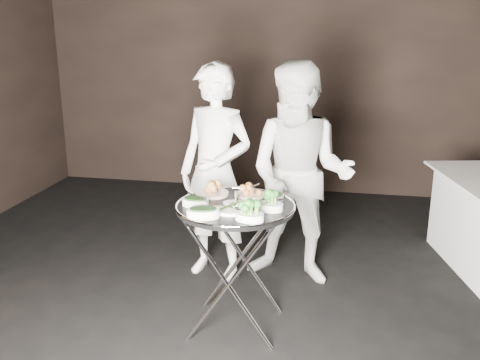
% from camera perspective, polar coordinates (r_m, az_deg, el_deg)
% --- Properties ---
extents(wall_back, '(6.00, 0.05, 3.00)m').
position_cam_1_polar(wall_back, '(6.13, 7.02, 12.53)').
color(wall_back, black).
rests_on(wall_back, floor).
extents(tray_stand, '(0.56, 0.47, 0.82)m').
position_cam_1_polar(tray_stand, '(3.40, -0.49, -8.68)').
color(tray_stand, silver).
rests_on(tray_stand, floor).
extents(serving_tray, '(0.74, 0.74, 0.04)m').
position_cam_1_polar(serving_tray, '(3.26, -0.51, -2.87)').
color(serving_tray, black).
rests_on(serving_tray, tray_stand).
extents(potato_plate_a, '(0.22, 0.22, 0.08)m').
position_cam_1_polar(potato_plate_a, '(3.45, -3.04, -1.04)').
color(potato_plate_a, beige).
rests_on(potato_plate_a, serving_tray).
extents(potato_plate_b, '(0.20, 0.20, 0.07)m').
position_cam_1_polar(potato_plate_b, '(3.42, 1.07, -1.20)').
color(potato_plate_b, beige).
rests_on(potato_plate_b, serving_tray).
extents(greens_bowl, '(0.11, 0.11, 0.06)m').
position_cam_1_polar(greens_bowl, '(3.34, 3.79, -1.72)').
color(greens_bowl, silver).
rests_on(greens_bowl, serving_tray).
extents(asparagus_plate_a, '(0.17, 0.10, 0.03)m').
position_cam_1_polar(asparagus_plate_a, '(3.27, -0.41, -2.39)').
color(asparagus_plate_a, silver).
rests_on(asparagus_plate_a, serving_tray).
extents(asparagus_plate_b, '(0.23, 0.18, 0.04)m').
position_cam_1_polar(asparagus_plate_b, '(3.13, -1.79, -3.20)').
color(asparagus_plate_b, silver).
rests_on(asparagus_plate_b, serving_tray).
extents(spinach_bowl_a, '(0.18, 0.13, 0.07)m').
position_cam_1_polar(spinach_bowl_a, '(3.25, -4.79, -2.24)').
color(spinach_bowl_a, silver).
rests_on(spinach_bowl_a, serving_tray).
extents(spinach_bowl_b, '(0.21, 0.16, 0.08)m').
position_cam_1_polar(spinach_bowl_b, '(3.05, -3.96, -3.37)').
color(spinach_bowl_b, silver).
rests_on(spinach_bowl_b, serving_tray).
extents(broccoli_bowl_a, '(0.18, 0.14, 0.07)m').
position_cam_1_polar(broccoli_bowl_a, '(3.17, 3.16, -2.68)').
color(broccoli_bowl_a, silver).
rests_on(broccoli_bowl_a, serving_tray).
extents(broccoli_bowl_b, '(0.18, 0.15, 0.07)m').
position_cam_1_polar(broccoli_bowl_b, '(3.00, 1.05, -3.76)').
color(broccoli_bowl_b, silver).
rests_on(broccoli_bowl_b, serving_tray).
extents(serving_utensils, '(0.59, 0.43, 0.01)m').
position_cam_1_polar(serving_utensils, '(3.30, 0.01, -1.47)').
color(serving_utensils, silver).
rests_on(serving_utensils, serving_tray).
extents(waiter_left, '(0.69, 0.57, 1.64)m').
position_cam_1_polar(waiter_left, '(4.00, -2.65, 0.71)').
color(waiter_left, white).
rests_on(waiter_left, floor).
extents(waiter_right, '(0.89, 0.74, 1.65)m').
position_cam_1_polar(waiter_right, '(3.94, 6.43, 0.47)').
color(waiter_right, white).
rests_on(waiter_right, floor).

